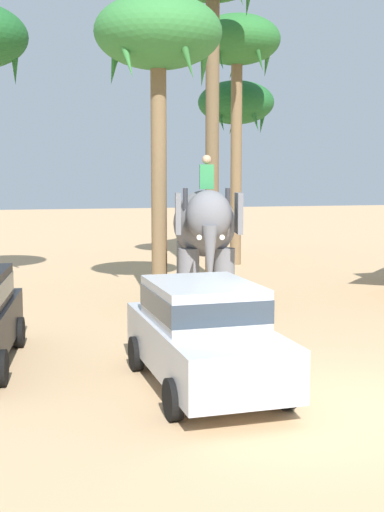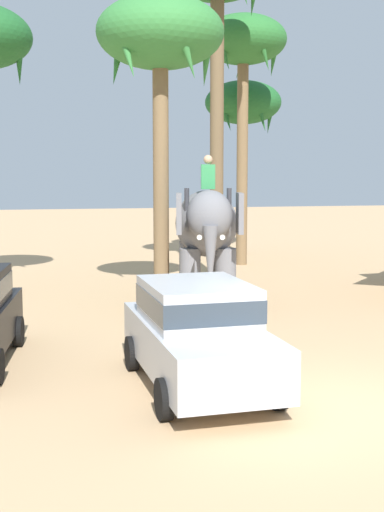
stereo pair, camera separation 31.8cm
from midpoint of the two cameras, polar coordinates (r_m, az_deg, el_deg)
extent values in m
plane|color=tan|center=(10.46, 12.55, -12.33)|extent=(120.00, 120.00, 0.00)
cube|color=#B7BABF|center=(10.95, 1.38, -7.58)|extent=(1.80, 4.14, 0.76)
cube|color=#B7BABF|center=(10.89, 1.24, -3.88)|extent=(1.61, 2.14, 0.64)
cube|color=#2D3842|center=(10.89, 1.24, -3.88)|extent=(1.63, 2.16, 0.35)
cylinder|color=black|center=(10.18, 8.13, -10.98)|extent=(0.20, 0.60, 0.60)
cylinder|color=black|center=(9.67, -1.38, -11.90)|extent=(0.20, 0.60, 0.60)
cylinder|color=black|center=(12.46, 3.48, -7.60)|extent=(0.20, 0.60, 0.60)
cylinder|color=black|center=(12.05, -4.29, -8.12)|extent=(0.20, 0.60, 0.60)
cylinder|color=black|center=(14.02, -13.74, -6.15)|extent=(0.25, 0.62, 0.60)
ellipsoid|color=slate|center=(17.62, 1.72, 2.75)|extent=(2.22, 3.37, 1.70)
cylinder|color=slate|center=(16.88, 3.37, -2.05)|extent=(0.52, 0.52, 1.60)
cylinder|color=slate|center=(16.83, 0.38, -2.07)|extent=(0.52, 0.52, 1.60)
cylinder|color=slate|center=(18.72, 2.90, -1.18)|extent=(0.52, 0.52, 1.60)
cylinder|color=slate|center=(18.67, 0.20, -1.19)|extent=(0.52, 0.52, 1.60)
ellipsoid|color=slate|center=(15.98, 2.05, 3.40)|extent=(1.29, 1.21, 1.20)
cube|color=slate|center=(16.14, 4.58, 3.60)|extent=(0.29, 0.81, 0.96)
cube|color=slate|center=(16.05, -0.54, 3.60)|extent=(0.29, 0.81, 0.96)
cone|color=slate|center=(15.63, 2.13, -0.36)|extent=(0.43, 0.43, 1.60)
cone|color=beige|center=(15.64, 3.08, 1.49)|extent=(0.24, 0.58, 0.21)
cone|color=beige|center=(15.61, 1.18, 1.48)|extent=(0.24, 0.58, 0.21)
cube|color=#338C4C|center=(16.73, 1.90, 6.65)|extent=(0.38, 0.31, 0.60)
sphere|color=tan|center=(16.73, 1.90, 8.09)|extent=(0.22, 0.22, 0.22)
cylinder|color=#333338|center=(16.78, 3.67, 4.76)|extent=(0.12, 0.12, 0.55)
cylinder|color=#333338|center=(16.72, 0.11, 4.77)|extent=(0.12, 0.12, 0.55)
cylinder|color=brown|center=(29.16, 4.56, 6.22)|extent=(0.39, 0.39, 6.21)
ellipsoid|color=#1E5B28|center=(29.31, 4.62, 12.70)|extent=(3.20, 3.20, 1.80)
cone|color=#1E5B28|center=(29.66, 6.86, 11.64)|extent=(0.40, 0.92, 1.64)
cone|color=#1E5B28|center=(30.46, 4.60, 11.53)|extent=(0.91, 0.57, 1.67)
cone|color=#1E5B28|center=(29.65, 2.35, 11.68)|extent=(0.73, 0.83, 1.69)
cone|color=#1E5B28|center=(28.30, 3.16, 11.91)|extent=(0.73, 0.83, 1.69)
cone|color=#1E5B28|center=(28.31, 6.08, 11.88)|extent=(0.91, 0.57, 1.67)
cylinder|color=brown|center=(25.82, 4.59, 8.28)|extent=(0.42, 0.42, 8.14)
ellipsoid|color=#286B2D|center=(26.28, 4.68, 17.63)|extent=(3.20, 3.20, 1.80)
cone|color=#286B2D|center=(26.59, 7.23, 16.38)|extent=(0.40, 0.92, 1.64)
cone|color=#286B2D|center=(27.37, 4.66, 16.13)|extent=(0.91, 0.57, 1.67)
cone|color=#286B2D|center=(26.58, 2.10, 16.43)|extent=(0.73, 0.83, 1.69)
cone|color=#286B2D|center=(25.24, 3.01, 16.94)|extent=(0.73, 0.83, 1.69)
cone|color=#286B2D|center=(25.25, 6.35, 16.91)|extent=(0.91, 0.57, 1.67)
cylinder|color=brown|center=(17.49, -2.10, 6.69)|extent=(0.40, 0.40, 6.73)
ellipsoid|color=#337A38|center=(17.84, -2.15, 18.21)|extent=(3.20, 3.20, 1.80)
cone|color=#337A38|center=(18.02, 1.76, 16.48)|extent=(0.40, 0.92, 1.64)
cone|color=#337A38|center=(18.92, -1.72, 16.01)|extent=(0.91, 0.57, 1.67)
cone|color=#337A38|center=(18.27, -5.71, 16.32)|extent=(0.73, 0.83, 1.69)
cone|color=#337A38|center=(16.89, -5.02, 17.11)|extent=(0.73, 0.83, 1.69)
cone|color=#337A38|center=(16.73, -0.02, 17.23)|extent=(0.91, 0.57, 1.67)
cone|color=#1E5B28|center=(20.44, -13.84, 15.91)|extent=(0.40, 0.92, 1.64)
cylinder|color=brown|center=(21.96, 2.51, 10.30)|extent=(0.43, 0.43, 9.47)
camera|label=1|loc=(0.16, -89.40, 0.07)|focal=47.74mm
camera|label=2|loc=(0.16, 90.60, -0.07)|focal=47.74mm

